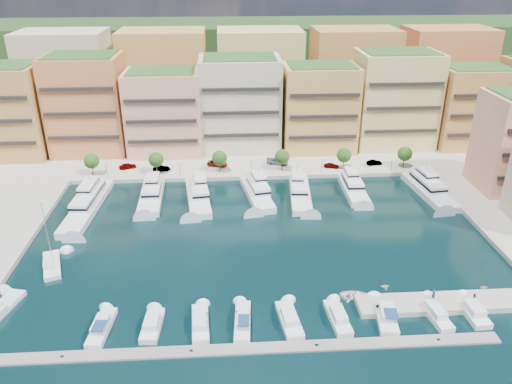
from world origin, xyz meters
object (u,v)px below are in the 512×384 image
car_3 (277,161)px  yacht_2 (198,194)px  yacht_4 (300,192)px  tender_3 (484,287)px  tree_2 (220,158)px  cruiser_1 (101,328)px  lamppost_1 (179,166)px  cruiser_3 (200,324)px  tree_4 (344,155)px  car_5 (374,163)px  cruiser_8 (435,314)px  yacht_6 (428,188)px  cruiser_4 (243,322)px  yacht_1 (152,195)px  car_1 (161,169)px  person_1 (474,298)px  lamppost_0 (106,168)px  tender_1 (385,286)px  tender_0 (353,295)px  tree_1 (156,160)px  person_0 (434,294)px  tree_3 (282,157)px  sailboat_1 (52,266)px  cruiser_5 (289,320)px  cruiser_9 (473,312)px  tree_0 (91,161)px  yacht_3 (257,191)px  cruiser_7 (386,316)px  yacht_5 (353,187)px  cruiser_6 (338,318)px  car_2 (217,164)px  cruiser_2 (152,326)px  car_0 (128,166)px  tree_5 (405,154)px  lamppost_3 (322,162)px  lamppost_4 (392,161)px  yacht_0 (88,203)px

car_3 → yacht_2: bearing=149.3°
yacht_4 → tender_3: 46.05m
tree_2 → cruiser_1: tree_2 is taller
lamppost_1 → cruiser_3: (7.11, -55.79, -3.28)m
tree_4 → car_5: (8.84, 2.03, -3.07)m
cruiser_8 → yacht_6: bearing=70.2°
tree_2 → cruiser_4: tree_2 is taller
yacht_1 → car_1: size_ratio=4.03×
car_1 → person_1: size_ratio=2.52×
lamppost_0 → yacht_2: yacht_2 is taller
tender_1 → tender_0: (-5.98, -2.17, 0.06)m
yacht_2 → tree_1: bearing=129.0°
tree_1 → person_0: bearing=-47.5°
tree_3 → sailboat_1: size_ratio=0.43×
cruiser_5 → cruiser_9: 28.99m
tree_0 → yacht_3: 42.81m
cruiser_5 → cruiser_4: bearing=-179.8°
cruiser_4 → cruiser_7: 22.25m
yacht_4 → cruiser_7: yacht_4 is taller
cruiser_9 → tender_1: cruiser_9 is taller
yacht_5 → cruiser_6: yacht_5 is taller
yacht_1 → car_2: (15.14, 16.66, 0.65)m
cruiser_2 → cruiser_9: (49.83, -0.00, -0.00)m
tree_0 → cruiser_5: tree_0 is taller
lamppost_0 → tender_1: (56.05, -47.93, -3.42)m
lamppost_1 → yacht_2: yacht_2 is taller
tree_4 → car_0: 56.20m
cruiser_5 → car_2: car_2 is taller
yacht_1 → tender_0: yacht_1 is taller
cruiser_5 → yacht_5: bearing=65.5°
tree_4 → tree_0: bearing=180.0°
tree_5 → tree_2: bearing=180.0°
yacht_3 → sailboat_1: sailboat_1 is taller
lamppost_3 → yacht_3: bearing=-148.6°
yacht_3 → lamppost_1: bearing=150.5°
lamppost_4 → yacht_4: 27.82m
cruiser_7 → car_1: (-40.81, 59.30, 1.17)m
cruiser_3 → car_5: 74.35m
yacht_2 → car_0: (-18.93, 17.22, 0.54)m
tree_2 → cruiser_4: (3.54, -58.12, -4.17)m
tree_5 → yacht_5: (-16.23, -11.93, -3.53)m
tree_2 → cruiser_2: tree_2 is taller
yacht_5 → yacht_0: bearing=-175.7°
cruiser_9 → person_1: (0.65, 1.70, 1.35)m
car_5 → tender_0: bearing=153.1°
cruiser_7 → car_0: 79.39m
cruiser_8 → tree_4: bearing=91.5°
cruiser_9 → person_0: bearing=149.7°
cruiser_3 → cruiser_4: bearing=-0.3°
tender_0 → car_5: car_5 is taller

